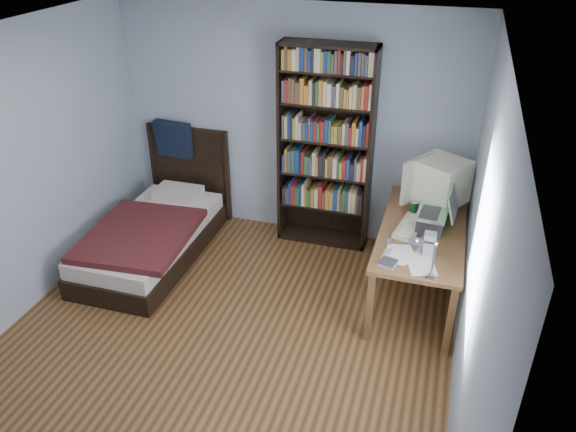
% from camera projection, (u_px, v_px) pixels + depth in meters
% --- Properties ---
extents(room, '(4.20, 4.24, 2.50)m').
position_uv_depth(room, '(215.00, 217.00, 4.18)').
color(room, '#4B2D16').
rests_on(room, ground).
extents(desk, '(0.75, 1.63, 0.73)m').
position_uv_depth(desk, '(423.00, 234.00, 5.60)').
color(desk, brown).
rests_on(desk, floor).
extents(crt_monitor, '(0.63, 0.57, 0.52)m').
position_uv_depth(crt_monitor, '(438.00, 182.00, 5.25)').
color(crt_monitor, beige).
rests_on(crt_monitor, desk).
extents(laptop, '(0.36, 0.36, 0.42)m').
position_uv_depth(laptop, '(434.00, 219.00, 4.99)').
color(laptop, '#2D2D30').
rests_on(laptop, desk).
extents(desk_lamp, '(0.22, 0.48, 0.57)m').
position_uv_depth(desk_lamp, '(419.00, 250.00, 3.92)').
color(desk_lamp, '#99999E').
rests_on(desk_lamp, desk).
extents(keyboard, '(0.27, 0.51, 0.05)m').
position_uv_depth(keyboard, '(410.00, 227.00, 5.06)').
color(keyboard, '#B8B099').
rests_on(keyboard, desk).
extents(speaker, '(0.10, 0.10, 0.20)m').
position_uv_depth(speaker, '(429.00, 244.00, 4.66)').
color(speaker, gray).
rests_on(speaker, desk).
extents(soda_can, '(0.07, 0.07, 0.13)m').
position_uv_depth(soda_can, '(414.00, 208.00, 5.26)').
color(soda_can, '#083B17').
rests_on(soda_can, desk).
extents(mouse, '(0.06, 0.11, 0.04)m').
position_uv_depth(mouse, '(426.00, 213.00, 5.28)').
color(mouse, silver).
rests_on(mouse, desk).
extents(phone_silver, '(0.06, 0.11, 0.02)m').
position_uv_depth(phone_silver, '(389.00, 242.00, 4.85)').
color(phone_silver, silver).
rests_on(phone_silver, desk).
extents(phone_grey, '(0.06, 0.10, 0.02)m').
position_uv_depth(phone_grey, '(388.00, 252.00, 4.71)').
color(phone_grey, gray).
rests_on(phone_grey, desk).
extents(external_drive, '(0.16, 0.16, 0.03)m').
position_uv_depth(external_drive, '(388.00, 263.00, 4.56)').
color(external_drive, gray).
rests_on(external_drive, desk).
extents(bookshelf, '(0.97, 0.30, 2.15)m').
position_uv_depth(bookshelf, '(325.00, 149.00, 5.79)').
color(bookshelf, black).
rests_on(bookshelf, floor).
extents(bed, '(1.07, 2.01, 1.16)m').
position_uv_depth(bed, '(155.00, 231.00, 5.94)').
color(bed, black).
rests_on(bed, floor).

